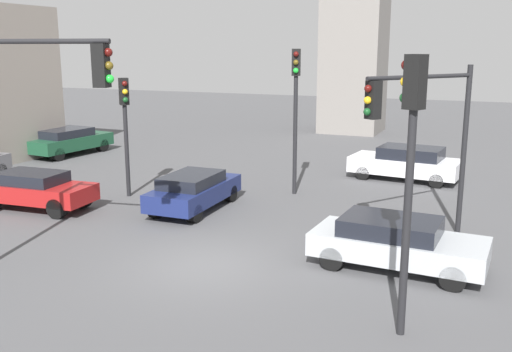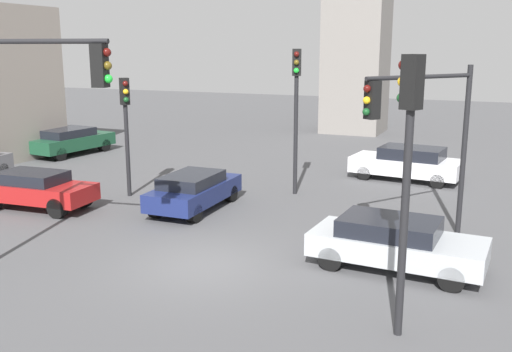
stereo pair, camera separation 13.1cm
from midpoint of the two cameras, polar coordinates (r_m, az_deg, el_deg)
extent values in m
plane|color=#4C4C4F|center=(15.51, -4.86, -8.76)|extent=(107.62, 107.62, 0.00)
cylinder|color=black|center=(22.53, -12.48, 3.68)|extent=(0.16, 0.16, 4.53)
cube|color=black|center=(22.34, -12.69, 8.16)|extent=(0.45, 0.45, 1.00)
sphere|color=#4C0F0C|center=(22.12, -12.62, 8.91)|extent=(0.20, 0.20, 0.20)
sphere|color=yellow|center=(22.14, -12.58, 8.13)|extent=(0.20, 0.20, 0.20)
sphere|color=#14471E|center=(22.17, -12.54, 7.36)|extent=(0.20, 0.20, 0.20)
cylinder|color=black|center=(11.39, 14.85, -2.47)|extent=(0.16, 0.16, 5.52)
cube|color=black|center=(11.04, 15.51, 8.93)|extent=(0.42, 0.42, 1.00)
sphere|color=#4C0F0C|center=(11.13, 14.72, 10.55)|extent=(0.20, 0.20, 0.20)
sphere|color=yellow|center=(11.14, 14.63, 9.01)|extent=(0.20, 0.20, 0.20)
sphere|color=#14471E|center=(11.17, 14.55, 7.48)|extent=(0.20, 0.20, 0.20)
cylinder|color=black|center=(22.32, 4.13, 5.24)|extent=(0.16, 0.16, 5.59)
cube|color=black|center=(22.14, 4.22, 11.14)|extent=(0.40, 0.40, 1.00)
sphere|color=#4C0F0C|center=(21.94, 4.20, 11.91)|extent=(0.20, 0.20, 0.20)
sphere|color=#594714|center=(21.94, 4.19, 11.13)|extent=(0.20, 0.20, 0.20)
sphere|color=green|center=(21.95, 4.18, 10.35)|extent=(0.20, 0.20, 0.20)
cylinder|color=black|center=(14.86, -20.95, 12.32)|extent=(3.84, 0.81, 0.12)
cube|color=black|center=(14.00, -14.92, 10.49)|extent=(0.37, 0.37, 1.00)
sphere|color=#4C0F0C|center=(13.91, -14.25, 11.76)|extent=(0.20, 0.20, 0.20)
sphere|color=#594714|center=(13.91, -14.18, 10.52)|extent=(0.20, 0.20, 0.20)
sphere|color=green|center=(13.92, -14.12, 9.29)|extent=(0.20, 0.20, 0.20)
cylinder|color=black|center=(18.50, 20.04, 2.29)|extent=(0.16, 0.16, 5.15)
cylinder|color=black|center=(16.71, 16.25, 9.39)|extent=(2.40, 3.40, 0.12)
cube|color=black|center=(15.48, 11.67, 7.37)|extent=(0.45, 0.45, 1.00)
sphere|color=#4C0F0C|center=(15.32, 11.17, 8.46)|extent=(0.20, 0.20, 0.20)
sphere|color=yellow|center=(15.35, 11.12, 7.35)|extent=(0.20, 0.20, 0.20)
sphere|color=#14471E|center=(15.38, 11.08, 6.23)|extent=(0.20, 0.20, 0.20)
cube|color=silver|center=(25.86, 14.73, 0.99)|extent=(4.79, 2.47, 0.67)
cube|color=black|center=(25.70, 15.30, 2.17)|extent=(2.75, 2.01, 0.54)
cylinder|color=black|center=(25.60, 10.84, 0.31)|extent=(0.63, 0.42, 0.59)
cylinder|color=black|center=(27.12, 11.96, 0.94)|extent=(0.63, 0.42, 0.59)
cylinder|color=black|center=(24.81, 17.68, -0.46)|extent=(0.63, 0.42, 0.59)
cylinder|color=black|center=(26.37, 18.44, 0.24)|extent=(0.63, 0.42, 0.59)
cylinder|color=black|center=(28.18, -23.75, 0.57)|extent=(0.40, 0.63, 0.60)
cube|color=#ADB2B7|center=(15.45, 14.00, -6.79)|extent=(4.49, 2.13, 0.59)
cube|color=black|center=(15.34, 13.29, -4.94)|extent=(2.55, 1.80, 0.48)
cylinder|color=black|center=(16.05, 19.81, -7.54)|extent=(0.65, 0.37, 0.63)
cylinder|color=black|center=(14.61, 19.04, -9.50)|extent=(0.65, 0.37, 0.63)
cylinder|color=black|center=(16.60, 9.49, -6.28)|extent=(0.65, 0.37, 0.63)
cylinder|color=black|center=(15.21, 7.73, -8.01)|extent=(0.65, 0.37, 0.63)
cube|color=#19472D|center=(32.65, -17.77, 3.22)|extent=(2.60, 4.89, 0.66)
cube|color=black|center=(32.42, -18.13, 4.07)|extent=(2.13, 2.81, 0.47)
cylinder|color=black|center=(34.41, -16.80, 3.17)|extent=(0.45, 0.71, 0.68)
cylinder|color=black|center=(33.19, -14.69, 2.97)|extent=(0.45, 0.71, 0.68)
cylinder|color=black|center=(32.31, -20.85, 2.31)|extent=(0.45, 0.71, 0.68)
cylinder|color=black|center=(31.00, -18.77, 2.06)|extent=(0.45, 0.71, 0.68)
cube|color=navy|center=(20.57, -5.88, -1.61)|extent=(1.86, 4.27, 0.62)
cube|color=black|center=(20.28, -6.19, -0.41)|extent=(1.61, 2.40, 0.44)
cylinder|color=black|center=(22.21, -5.77, -1.37)|extent=(0.33, 0.62, 0.62)
cylinder|color=black|center=(21.59, -2.36, -1.72)|extent=(0.33, 0.62, 0.62)
cylinder|color=black|center=(19.81, -9.67, -3.21)|extent=(0.33, 0.62, 0.62)
cylinder|color=black|center=(19.10, -5.96, -3.69)|extent=(0.33, 0.62, 0.62)
cube|color=maroon|center=(21.88, -20.63, -1.43)|extent=(4.20, 1.98, 0.59)
cube|color=black|center=(21.91, -21.13, -0.17)|extent=(2.39, 1.65, 0.44)
cylinder|color=black|center=(21.64, -16.56, -2.10)|extent=(0.72, 0.35, 0.70)
cylinder|color=black|center=(20.57, -18.82, -3.00)|extent=(0.72, 0.35, 0.70)
cylinder|color=black|center=(23.36, -22.10, -1.45)|extent=(0.72, 0.35, 0.70)
camera|label=1|loc=(0.07, -89.81, 0.04)|focal=40.49mm
camera|label=2|loc=(0.07, 90.19, -0.04)|focal=40.49mm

